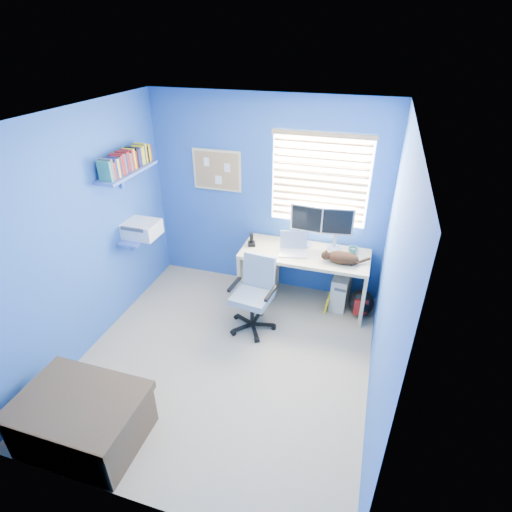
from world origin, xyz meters
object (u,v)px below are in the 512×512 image
(desk, at_px, (303,278))
(office_chair, at_px, (254,303))
(cat, at_px, (343,258))
(tower_pc, at_px, (341,289))
(laptop, at_px, (293,245))

(desk, distance_m, office_chair, 0.78)
(office_chair, bearing_deg, cat, 29.62)
(tower_pc, bearing_deg, office_chair, -136.26)
(desk, relative_size, office_chair, 1.75)
(desk, bearing_deg, office_chair, -126.02)
(laptop, xyz_separation_m, tower_pc, (0.61, 0.17, -0.62))
(office_chair, bearing_deg, desk, 53.98)
(desk, relative_size, tower_pc, 3.44)
(desk, xyz_separation_m, cat, (0.46, -0.11, 0.44))
(desk, height_order, office_chair, office_chair)
(desk, distance_m, tower_pc, 0.51)
(cat, relative_size, office_chair, 0.42)
(tower_pc, bearing_deg, laptop, -159.00)
(desk, xyz_separation_m, office_chair, (-0.46, -0.63, -0.04))
(cat, bearing_deg, laptop, 167.99)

